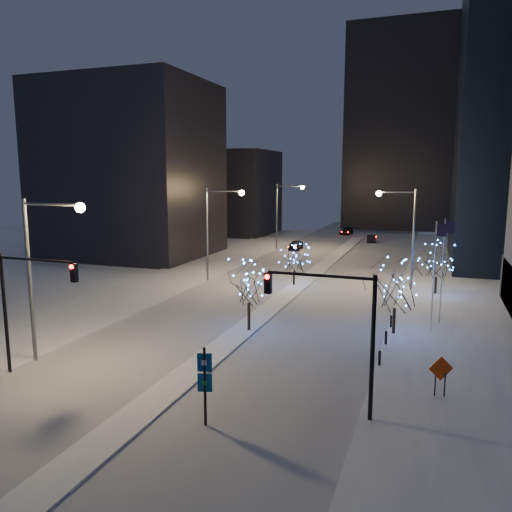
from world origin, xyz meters
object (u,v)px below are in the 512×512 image
at_px(holiday_tree_median_far, 294,258).
at_px(holiday_tree_plaza_far, 437,261).
at_px(car_near, 296,245).
at_px(street_lamp_w_far, 283,207).
at_px(traffic_signal_east, 339,320).
at_px(car_far, 347,231).
at_px(street_lamp_east, 404,225).
at_px(car_mid, 371,238).
at_px(wayfinding_sign, 205,378).
at_px(street_lamp_w_near, 42,258).
at_px(holiday_tree_plaza_near, 396,284).
at_px(holiday_tree_median_near, 249,284).
at_px(street_lamp_w_mid, 216,222).
at_px(construction_sign, 441,372).
at_px(traffic_signal_west, 25,295).

height_order(holiday_tree_median_far, holiday_tree_plaza_far, holiday_tree_plaza_far).
bearing_deg(car_near, street_lamp_w_far, -175.17).
bearing_deg(holiday_tree_median_far, traffic_signal_east, -70.49).
relative_size(car_far, holiday_tree_median_far, 1.01).
distance_m(street_lamp_east, traffic_signal_east, 29.08).
bearing_deg(car_mid, wayfinding_sign, 85.78).
distance_m(traffic_signal_east, holiday_tree_plaza_far, 27.94).
distance_m(car_near, car_mid, 16.38).
bearing_deg(street_lamp_w_near, holiday_tree_median_far, 71.78).
height_order(car_far, holiday_tree_plaza_near, holiday_tree_plaza_near).
bearing_deg(holiday_tree_median_near, street_lamp_w_mid, 121.75).
distance_m(car_far, holiday_tree_median_near, 63.25).
xyz_separation_m(holiday_tree_median_far, wayfinding_sign, (3.94, -29.46, -0.63)).
bearing_deg(car_near, holiday_tree_plaza_far, -52.52).
distance_m(holiday_tree_median_near, construction_sign, 15.05).
distance_m(street_lamp_east, construction_sign, 26.01).
bearing_deg(wayfinding_sign, holiday_tree_median_near, 87.95).
bearing_deg(car_near, traffic_signal_west, -94.65).
distance_m(traffic_signal_east, holiday_tree_median_far, 28.32).
distance_m(street_lamp_w_mid, car_near, 25.99).
bearing_deg(street_lamp_w_far, construction_sign, -64.56).
xyz_separation_m(street_lamp_w_near, street_lamp_w_mid, (0.00, 25.00, 0.00)).
relative_size(car_near, construction_sign, 2.02).
relative_size(street_lamp_w_near, holiday_tree_median_near, 1.92).
bearing_deg(street_lamp_east, construction_sign, -82.19).
bearing_deg(holiday_tree_plaza_far, street_lamp_east, 155.77).
xyz_separation_m(street_lamp_east, wayfinding_sign, (-6.65, -31.83, -4.16)).
bearing_deg(street_lamp_w_far, street_lamp_w_mid, -90.00).
distance_m(street_lamp_w_mid, construction_sign, 32.06).
relative_size(traffic_signal_west, car_near, 1.62).
bearing_deg(car_far, holiday_tree_median_far, -79.42).
bearing_deg(car_mid, construction_sign, 95.29).
bearing_deg(street_lamp_east, holiday_tree_median_near, -117.90).
bearing_deg(street_lamp_w_mid, holiday_tree_plaza_near, -32.53).
xyz_separation_m(holiday_tree_median_near, holiday_tree_plaza_far, (12.84, 16.73, -0.34)).
distance_m(traffic_signal_west, construction_sign, 22.74).
bearing_deg(traffic_signal_east, holiday_tree_median_far, 109.51).
height_order(traffic_signal_east, car_near, traffic_signal_east).
bearing_deg(holiday_tree_median_near, holiday_tree_plaza_near, 15.50).
relative_size(street_lamp_w_far, traffic_signal_west, 1.43).
bearing_deg(holiday_tree_plaza_far, car_mid, 105.84).
distance_m(street_lamp_east, holiday_tree_plaza_near, 15.63).
height_order(holiday_tree_median_far, holiday_tree_plaza_near, holiday_tree_plaza_near).
bearing_deg(holiday_tree_plaza_near, car_near, 114.92).
xyz_separation_m(holiday_tree_median_near, construction_sign, (13.09, -7.10, -2.18)).
xyz_separation_m(street_lamp_w_mid, traffic_signal_east, (17.88, -26.00, -1.74)).
bearing_deg(holiday_tree_plaza_far, car_near, 130.56).
xyz_separation_m(traffic_signal_west, car_far, (5.44, 74.91, -4.12)).
xyz_separation_m(street_lamp_w_far, car_near, (1.94, 0.27, -5.76)).
distance_m(street_lamp_w_far, holiday_tree_median_far, 26.03).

